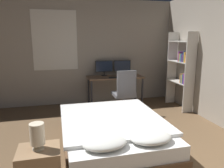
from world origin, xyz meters
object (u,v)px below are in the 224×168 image
(bed, at_px, (113,133))
(office_chair, at_px, (124,96))
(desk, at_px, (115,80))
(monitor_right, at_px, (122,66))
(bedside_lamp, at_px, (37,134))
(bookshelf, at_px, (183,67))
(nightstand, at_px, (40,168))
(monitor_left, at_px, (104,67))
(computer_mouse, at_px, (128,77))
(keyboard, at_px, (117,77))

(bed, bearing_deg, office_chair, 66.64)
(desk, relative_size, monitor_right, 3.07)
(bedside_lamp, height_order, monitor_right, monitor_right)
(monitor_right, distance_m, bookshelf, 1.55)
(nightstand, relative_size, monitor_right, 1.04)
(office_chair, bearing_deg, bookshelf, -1.84)
(bookshelf, bearing_deg, office_chair, 178.16)
(bedside_lamp, bearing_deg, desk, 59.98)
(bed, height_order, bookshelf, bookshelf)
(bedside_lamp, bearing_deg, monitor_left, 65.16)
(bed, xyz_separation_m, nightstand, (-1.07, -0.71, 0.00))
(monitor_right, xyz_separation_m, bookshelf, (1.23, -0.94, 0.07))
(bed, height_order, computer_mouse, computer_mouse)
(bedside_lamp, distance_m, monitor_left, 3.49)
(nightstand, bearing_deg, office_chair, 52.33)
(bedside_lamp, relative_size, bookshelf, 0.17)
(monitor_right, bearing_deg, desk, -141.39)
(bookshelf, bearing_deg, desk, 153.30)
(bed, relative_size, office_chair, 2.00)
(nightstand, distance_m, office_chair, 2.86)
(bed, xyz_separation_m, keyboard, (0.64, 2.06, 0.51))
(desk, height_order, monitor_right, monitor_right)
(nightstand, xyz_separation_m, bedside_lamp, (0.00, 0.00, 0.42))
(desk, bearing_deg, computer_mouse, -33.37)
(bookshelf, bearing_deg, computer_mouse, 155.10)
(monitor_left, height_order, office_chair, monitor_left)
(computer_mouse, height_order, office_chair, office_chair)
(bedside_lamp, bearing_deg, bookshelf, 34.75)
(bedside_lamp, distance_m, monitor_right, 3.73)
(keyboard, xyz_separation_m, office_chair, (0.04, -0.50, -0.34))
(desk, distance_m, computer_mouse, 0.37)
(nightstand, bearing_deg, desk, 59.98)
(monitor_right, bearing_deg, bedside_lamp, -121.81)
(bedside_lamp, xyz_separation_m, monitor_left, (1.46, 3.16, 0.30))
(monitor_left, xyz_separation_m, keyboard, (0.25, -0.39, -0.22))
(monitor_left, height_order, keyboard, monitor_left)
(bedside_lamp, bearing_deg, monitor_right, 58.19)
(nightstand, relative_size, monitor_left, 1.04)
(bed, xyz_separation_m, computer_mouse, (0.93, 2.06, 0.52))
(bed, xyz_separation_m, desk, (0.64, 2.25, 0.41))
(desk, bearing_deg, bed, -105.77)
(bedside_lamp, distance_m, bookshelf, 3.90)
(nightstand, relative_size, keyboard, 1.18)
(nightstand, bearing_deg, bedside_lamp, 0.00)
(monitor_left, distance_m, monitor_right, 0.50)
(office_chair, bearing_deg, nightstand, -127.67)
(computer_mouse, height_order, bookshelf, bookshelf)
(bookshelf, bearing_deg, bed, -144.54)
(keyboard, distance_m, computer_mouse, 0.30)
(monitor_left, relative_size, monitor_right, 1.00)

